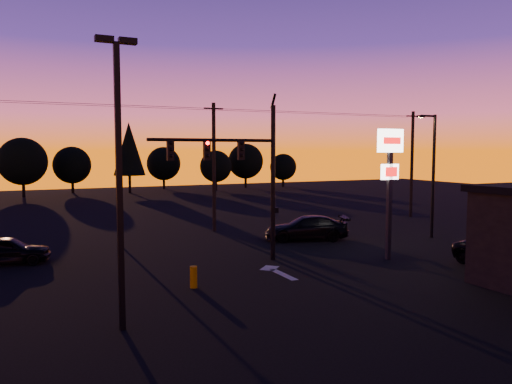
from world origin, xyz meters
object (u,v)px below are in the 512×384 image
Objects in this scene: car_left at (6,250)px; secondary_signal at (119,198)px; car_right at (306,228)px; streetlight at (432,170)px; traffic_signal_mast at (245,166)px; pylon_sign at (390,166)px; parking_lot_light at (119,164)px; bollard at (194,277)px; suv_parked at (510,253)px.

secondary_signal is at bearing -56.83° from car_left.
streetlight is at bearing 90.27° from car_right.
traffic_signal_mast reaches higher than pylon_sign.
parking_lot_light is at bearing -153.71° from car_left.
car_right is (11.10, -3.22, -2.09)m from secondary_signal.
bollard is 0.17× the size of car_right.
car_left is at bearing 131.21° from bollard.
car_right is at bearing 39.63° from parking_lot_light.
car_right is at bearing 103.38° from suv_parked.
traffic_signal_mast is 1.26× the size of pylon_sign.
streetlight is at bearing -88.08° from car_left.
traffic_signal_mast is at bearing 43.37° from parking_lot_light.
streetlight is 1.51× the size of car_right.
traffic_signal_mast is 14.10m from streetlight.
secondary_signal is 0.64× the size of pylon_sign.
streetlight is 1.93× the size of car_left.
traffic_signal_mast is 1.66× the size of suv_parked.
pylon_sign is at bearing -39.77° from secondary_signal.
traffic_signal_mast is 6.76m from bollard.
car_right is 11.88m from suv_parked.
bollard is 15.39m from suv_parked.
streetlight reaches higher than car_left.
parking_lot_light is 15.19m from pylon_sign.
bollard is at bearing -164.85° from streetlight.
car_left is (-24.97, 3.33, -3.72)m from streetlight.
traffic_signal_mast is 7.52m from pylon_sign.
secondary_signal is at bearing 162.44° from streetlight.
secondary_signal is 15.75m from pylon_sign.
traffic_signal_mast is 8.60m from car_right.
parking_lot_light is (-7.40, -6.99, 0.33)m from traffic_signal_mast.
secondary_signal is (-4.90, 7.49, -2.07)m from traffic_signal_mast.
parking_lot_light is 1.76× the size of suv_parked.
pylon_sign reaches higher than bollard.
traffic_signal_mast is at bearing -173.86° from streetlight.
bollard is (-17.83, -4.83, -3.97)m from streetlight.
traffic_signal_mast reaches higher than suv_parked.
streetlight is 25.47m from car_left.
secondary_signal is 1.05× the size of car_left.
car_left is at bearing 172.41° from streetlight.
traffic_signal_mast is at bearing -56.81° from secondary_signal.
secondary_signal is 0.84× the size of suv_parked.
bollard is 10.85m from car_left.
pylon_sign is at bearing 4.33° from bollard.
parking_lot_light is at bearing -162.77° from pylon_sign.
car_right is at bearing 160.54° from streetlight.
secondary_signal is at bearing 140.23° from pylon_sign.
traffic_signal_mast reaches higher than streetlight.
pylon_sign is at bearing -149.92° from streetlight.
traffic_signal_mast is 9.43× the size of bollard.
bollard is (-3.82, -3.32, -4.48)m from traffic_signal_mast.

